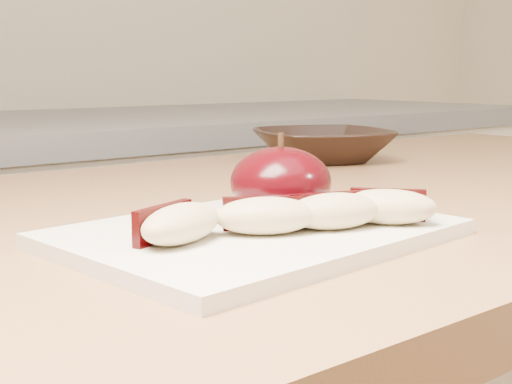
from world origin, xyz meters
TOP-DOWN VIEW (x-y plane):
  - back_cabinet at (0.00, 1.20)m, footprint 2.40×0.62m
  - cutting_board at (-0.10, 0.37)m, footprint 0.29×0.22m
  - apple_half at (-0.04, 0.42)m, footprint 0.09×0.09m
  - apple_wedge_a at (-0.17, 0.37)m, footprint 0.08×0.06m
  - apple_wedge_b at (-0.11, 0.35)m, footprint 0.08×0.07m
  - apple_wedge_c at (-0.06, 0.33)m, footprint 0.08×0.06m
  - apple_wedge_d at (-0.02, 0.32)m, footprint 0.07×0.08m
  - bowl at (0.27, 0.68)m, footprint 0.23×0.23m

SIDE VIEW (x-z plane):
  - back_cabinet at x=0.00m, z-range 0.00..0.94m
  - cutting_board at x=-0.10m, z-range 0.90..0.91m
  - bowl at x=0.27m, z-range 0.90..0.94m
  - apple_wedge_a at x=-0.17m, z-range 0.91..0.94m
  - apple_wedge_b at x=-0.11m, z-range 0.91..0.94m
  - apple_wedge_c at x=-0.06m, z-range 0.91..0.94m
  - apple_wedge_d at x=-0.02m, z-range 0.91..0.94m
  - apple_half at x=-0.04m, z-range 0.90..0.97m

